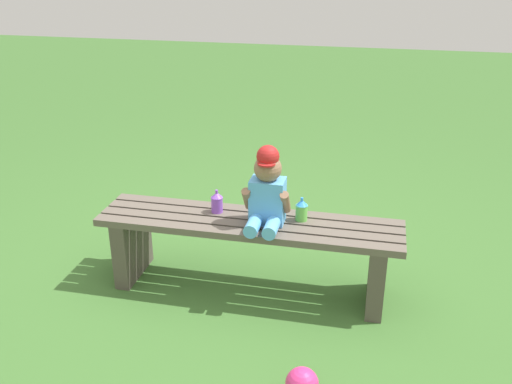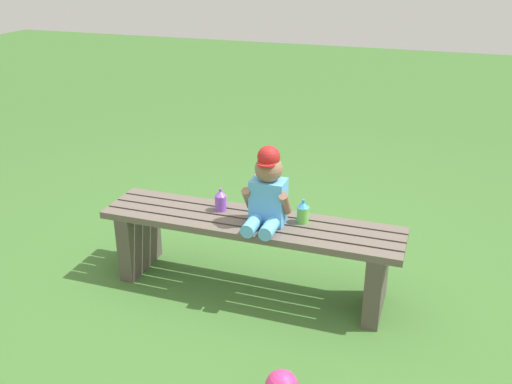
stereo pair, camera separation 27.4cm
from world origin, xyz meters
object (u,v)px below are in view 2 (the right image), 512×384
park_bench (250,242)px  child_figure (268,191)px  sippy_cup_left (221,200)px  sippy_cup_right (303,212)px

park_bench → child_figure: size_ratio=3.83×
park_bench → sippy_cup_left: (-0.18, 0.06, 0.19)m
child_figure → sippy_cup_right: 0.21m
park_bench → sippy_cup_left: size_ratio=12.50×
park_bench → sippy_cup_right: 0.32m
sippy_cup_left → park_bench: bearing=-16.9°
child_figure → sippy_cup_left: 0.31m
sippy_cup_left → sippy_cup_right: size_ratio=1.00×
child_figure → sippy_cup_left: bearing=165.8°
sippy_cup_left → sippy_cup_right: same height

